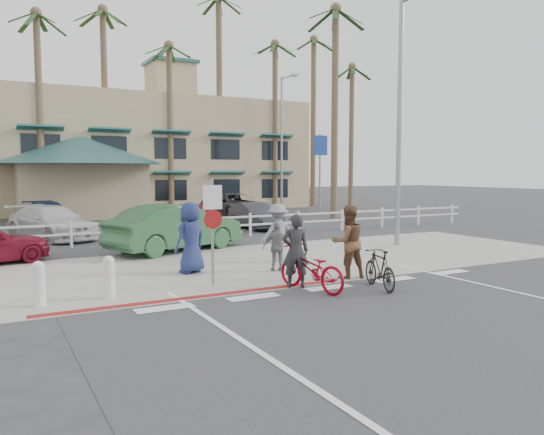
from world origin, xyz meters
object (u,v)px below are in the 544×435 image
sign_post (212,226)px  bike_black (380,269)px  car_white_sedan (176,228)px  bike_red (311,269)px

sign_post → bike_black: bearing=-34.0°
sign_post → car_white_sedan: bearing=80.3°
bike_red → car_white_sedan: (-0.76, 7.47, 0.29)m
bike_red → sign_post: bearing=-56.7°
bike_red → bike_black: 1.66m
bike_red → car_white_sedan: car_white_sedan is taller
sign_post → bike_red: sign_post is taller
sign_post → car_white_sedan: 5.94m
bike_black → car_white_sedan: 8.39m
bike_black → car_white_sedan: bearing=-59.6°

